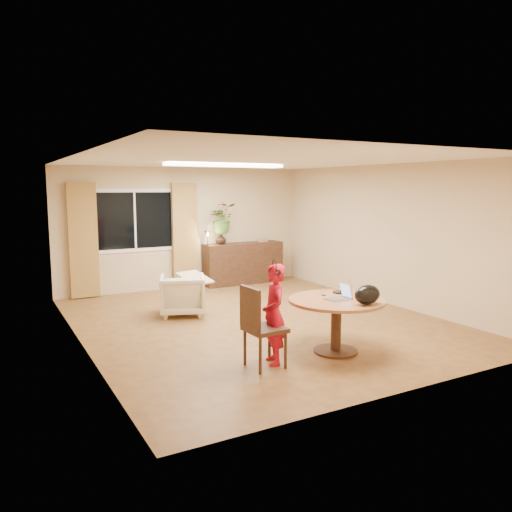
% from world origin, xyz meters
% --- Properties ---
extents(floor, '(6.50, 6.50, 0.00)m').
position_xyz_m(floor, '(0.00, 0.00, 0.00)').
color(floor, brown).
rests_on(floor, ground).
extents(ceiling, '(6.50, 6.50, 0.00)m').
position_xyz_m(ceiling, '(0.00, 0.00, 2.60)').
color(ceiling, white).
rests_on(ceiling, wall_back).
extents(wall_back, '(5.50, 0.00, 5.50)m').
position_xyz_m(wall_back, '(0.00, 3.25, 1.30)').
color(wall_back, tan).
rests_on(wall_back, floor).
extents(wall_left, '(0.00, 6.50, 6.50)m').
position_xyz_m(wall_left, '(-2.75, 0.00, 1.30)').
color(wall_left, tan).
rests_on(wall_left, floor).
extents(wall_right, '(0.00, 6.50, 6.50)m').
position_xyz_m(wall_right, '(2.75, 0.00, 1.30)').
color(wall_right, tan).
rests_on(wall_right, floor).
extents(window, '(1.70, 0.03, 1.30)m').
position_xyz_m(window, '(-1.10, 3.23, 1.50)').
color(window, white).
rests_on(window, wall_back).
extents(curtain_left, '(0.55, 0.08, 2.25)m').
position_xyz_m(curtain_left, '(-2.15, 3.15, 1.15)').
color(curtain_left, olive).
rests_on(curtain_left, wall_back).
extents(curtain_right, '(0.55, 0.08, 2.25)m').
position_xyz_m(curtain_right, '(-0.05, 3.15, 1.15)').
color(curtain_right, olive).
rests_on(curtain_right, wall_back).
extents(ceiling_panel, '(2.20, 0.35, 0.05)m').
position_xyz_m(ceiling_panel, '(0.00, 1.20, 2.57)').
color(ceiling_panel, white).
rests_on(ceiling_panel, ceiling).
extents(dining_table, '(1.27, 1.27, 0.72)m').
position_xyz_m(dining_table, '(0.15, -1.85, 0.57)').
color(dining_table, brown).
rests_on(dining_table, floor).
extents(dining_chair, '(0.50, 0.46, 1.01)m').
position_xyz_m(dining_chair, '(-0.95, -1.87, 0.51)').
color(dining_chair, black).
rests_on(dining_chair, floor).
extents(child, '(0.52, 0.41, 1.25)m').
position_xyz_m(child, '(-0.79, -1.81, 0.63)').
color(child, '#B32E0D').
rests_on(child, floor).
extents(laptop, '(0.33, 0.22, 0.22)m').
position_xyz_m(laptop, '(0.13, -1.88, 0.83)').
color(laptop, '#B7B7BC').
rests_on(laptop, dining_table).
extents(tumbler, '(0.09, 0.09, 0.11)m').
position_xyz_m(tumbler, '(0.15, -1.57, 0.77)').
color(tumbler, white).
rests_on(tumbler, dining_table).
extents(wine_glass, '(0.08, 0.08, 0.19)m').
position_xyz_m(wine_glass, '(0.54, -1.61, 0.82)').
color(wine_glass, white).
rests_on(wine_glass, dining_table).
extents(pot_lid, '(0.23, 0.23, 0.04)m').
position_xyz_m(pot_lid, '(0.45, -1.56, 0.74)').
color(pot_lid, white).
rests_on(pot_lid, dining_table).
extents(handbag, '(0.42, 0.32, 0.25)m').
position_xyz_m(handbag, '(0.30, -2.27, 0.85)').
color(handbag, black).
rests_on(handbag, dining_table).
extents(armchair, '(0.96, 0.97, 0.69)m').
position_xyz_m(armchair, '(-0.92, 1.01, 0.35)').
color(armchair, '#C5B19C').
rests_on(armchair, floor).
extents(throw, '(0.58, 0.65, 0.03)m').
position_xyz_m(throw, '(-0.70, 0.98, 0.71)').
color(throw, beige).
rests_on(throw, armchair).
extents(sideboard, '(1.85, 0.45, 0.93)m').
position_xyz_m(sideboard, '(1.29, 3.01, 0.46)').
color(sideboard, black).
rests_on(sideboard, floor).
extents(vase, '(0.29, 0.29, 0.25)m').
position_xyz_m(vase, '(0.73, 3.01, 1.05)').
color(vase, black).
rests_on(vase, sideboard).
extents(bouquet, '(0.71, 0.65, 0.66)m').
position_xyz_m(bouquet, '(0.78, 3.01, 1.50)').
color(bouquet, '#316B28').
rests_on(bouquet, vase).
extents(book_stack, '(0.22, 0.19, 0.08)m').
position_xyz_m(book_stack, '(1.80, 3.01, 0.97)').
color(book_stack, '#8E5F48').
rests_on(book_stack, sideboard).
extents(desk_lamp, '(0.16, 0.16, 0.33)m').
position_xyz_m(desk_lamp, '(0.39, 2.96, 1.09)').
color(desk_lamp, black).
rests_on(desk_lamp, sideboard).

